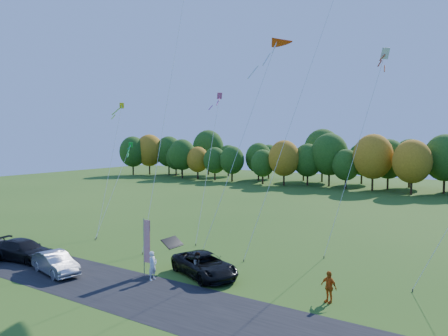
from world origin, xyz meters
The scene contains 17 objects.
ground centered at (0.00, 0.00, 0.00)m, with size 160.00×160.00×0.00m, color #2A5015.
asphalt_strip centered at (0.00, -4.00, 0.01)m, with size 90.00×6.00×0.01m, color black.
tree_line centered at (0.00, 55.00, 0.00)m, with size 116.00×12.00×10.00m, color #1E4711, non-canonical shape.
black_suv centered at (1.80, 0.86, 0.79)m, with size 2.61×5.66×1.57m, color black.
silver_sedan centered at (-7.17, -4.40, 0.75)m, with size 1.59×4.55×1.50m, color #A1A1A5.
dark_truck_a centered at (-12.01, -3.73, 0.79)m, with size 2.22×5.45×1.58m, color black.
person_tailgate_a centered at (-0.62, -1.66, 0.96)m, with size 0.70×0.46×1.92m, color white.
person_tailgate_b centered at (1.83, 0.11, 0.91)m, with size 0.88×0.69×1.82m, color gray.
person_east centered at (10.51, 0.99, 0.92)m, with size 1.08×0.45×1.85m, color #C35A12.
feather_flag centered at (-1.64, -1.16, 2.40)m, with size 0.52×0.14×3.93m.
kite_delta_blue centered at (-7.17, 8.20, 15.18)m, with size 4.80×12.50×31.21m.
kite_parafoil_orange centered at (3.99, 11.84, 13.23)m, with size 5.17×13.86×26.79m.
kite_delta_red centered at (0.18, 8.66, 9.59)m, with size 3.31×10.18×19.51m.
kite_diamond_yellow centered at (-14.13, 6.95, 6.47)m, with size 3.23×6.49×13.28m.
kite_diamond_green centered at (-13.14, 6.53, 4.45)m, with size 1.79×6.41×9.14m.
kite_diamond_white centered at (8.60, 11.90, 8.23)m, with size 3.80×5.62×17.04m.
kite_diamond_pink centered at (-4.72, 10.51, 6.89)m, with size 2.76×7.53×14.16m.
Camera 1 is at (18.95, -22.69, 9.62)m, focal length 35.00 mm.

